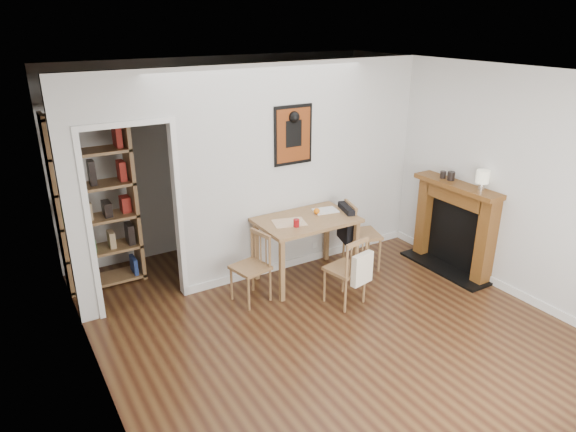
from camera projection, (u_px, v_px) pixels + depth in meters
ground at (326, 323)px, 5.52m from camera, size 5.20×5.20×0.00m
room_shell at (271, 175)px, 6.16m from camera, size 5.20×5.20×5.20m
dining_table at (306, 226)px, 6.20m from camera, size 1.19×0.75×0.81m
chair_left at (250, 268)px, 5.82m from camera, size 0.48×0.48×0.82m
chair_right at (361, 234)px, 6.57m from camera, size 0.61×0.56×0.91m
chair_front at (346, 269)px, 5.77m from camera, size 0.49×0.53×0.83m
bookshelf at (96, 203)px, 5.98m from camera, size 0.89×0.36×2.12m
fireplace at (455, 224)px, 6.52m from camera, size 0.45×1.25×1.16m
red_glass at (296, 223)px, 5.91m from camera, size 0.07×0.07×0.09m
orange_fruit at (317, 211)px, 6.29m from camera, size 0.08×0.08×0.08m
placemat at (289, 223)px, 6.04m from camera, size 0.44×0.37×0.00m
notebook at (325, 211)px, 6.40m from camera, size 0.33×0.26×0.01m
mantel_lamp at (482, 178)px, 6.02m from camera, size 0.15×0.15×0.24m
ceramic_jar_a at (451, 176)px, 6.40m from camera, size 0.09×0.09×0.11m
ceramic_jar_b at (443, 175)px, 6.49m from camera, size 0.07×0.07×0.09m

